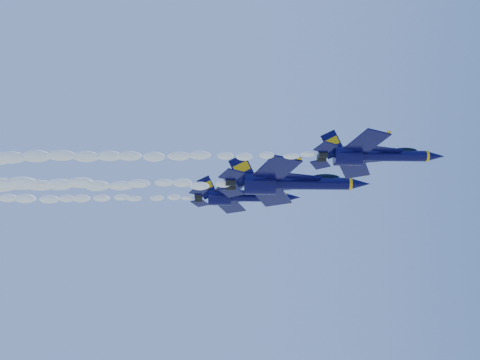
{
  "coord_description": "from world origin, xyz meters",
  "views": [
    {
      "loc": [
        0.95,
        -68.02,
        119.01
      ],
      "look_at": [
        1.96,
        -1.56,
        150.81
      ],
      "focal_mm": 40.0,
      "sensor_mm": 36.0,
      "label": 1
    }
  ],
  "objects": [
    {
      "name": "smoke_trail_jet_second",
      "position": [
        -22.0,
        -1.43,
        150.05
      ],
      "size": [
        44.21,
        2.23,
        2.01
      ],
      "primitive_type": "ellipsoid",
      "color": "white"
    },
    {
      "name": "jet_lead",
      "position": [
        18.04,
        -10.8,
        149.84
      ],
      "size": [
        15.55,
        12.75,
        5.78
      ],
      "color": "#090735"
    },
    {
      "name": "smoke_trail_jet_lead",
      "position": [
        -10.71,
        -10.8,
        149.45
      ],
      "size": [
        44.21,
        1.73,
        1.56
      ],
      "primitive_type": "ellipsoid",
      "color": "white"
    },
    {
      "name": "smoke_trail_jet_third",
      "position": [
        -26.89,
        7.55,
        151.91
      ],
      "size": [
        44.21,
        1.82,
        1.64
      ],
      "primitive_type": "ellipsoid",
      "color": "white"
    },
    {
      "name": "jet_third",
      "position": [
        2.21,
        7.55,
        152.3
      ],
      "size": [
        16.37,
        13.43,
        6.08
      ],
      "color": "#090735"
    },
    {
      "name": "jet_second",
      "position": [
        8.67,
        -1.43,
        150.48
      ],
      "size": [
        20.04,
        16.44,
        7.45
      ],
      "color": "#090735"
    }
  ]
}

